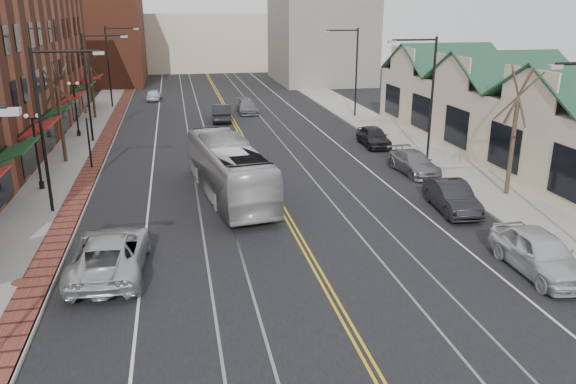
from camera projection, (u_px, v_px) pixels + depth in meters
name	position (u px, v px, depth m)	size (l,w,h in m)	color
ground	(380.00, 382.00, 15.59)	(160.00, 160.00, 0.00)	black
sidewalk_left	(57.00, 189.00, 31.94)	(4.00, 120.00, 0.15)	gray
sidewalk_right	(447.00, 166.00, 36.44)	(4.00, 120.00, 0.15)	gray
building_right	(535.00, 129.00, 36.87)	(8.00, 36.00, 4.60)	beige
backdrop_left	(88.00, 30.00, 75.58)	(14.00, 18.00, 14.00)	brown
backdrop_mid	(203.00, 42.00, 93.33)	(22.00, 14.00, 9.00)	beige
backdrop_right	(320.00, 41.00, 77.21)	(12.00, 16.00, 11.00)	slate
streetlight_l_1	(49.00, 114.00, 26.85)	(3.33, 0.25, 8.00)	black
streetlight_l_2	(92.00, 76.00, 41.75)	(3.33, 0.25, 8.00)	black
streetlight_l_3	(113.00, 58.00, 56.65)	(3.33, 0.25, 8.00)	black
streetlight_r_1	(426.00, 86.00, 36.58)	(3.33, 0.25, 8.00)	black
streetlight_r_2	(352.00, 63.00, 51.47)	(3.33, 0.25, 8.00)	black
lamppost_l_2	(37.00, 153.00, 31.13)	(0.84, 0.28, 4.27)	black
lamppost_l_3	(76.00, 110.00, 44.16)	(0.84, 0.28, 4.27)	black
tree_left_near	(60.00, 111.00, 36.36)	(1.78, 1.37, 6.48)	#382B21
tree_left_far	(92.00, 84.00, 51.33)	(1.66, 1.28, 6.02)	#382B21
tree_right_mid	(514.00, 129.00, 29.80)	(1.90, 1.46, 6.93)	#382B21
manhole_far	(20.00, 282.00, 20.89)	(0.60, 0.60, 0.02)	#592D19
traffic_signal	(88.00, 134.00, 35.22)	(0.18, 0.15, 3.80)	black
transit_bus	(229.00, 169.00, 30.42)	(2.60, 11.10, 3.09)	#B3B2B5
parked_suv	(110.00, 253.00, 21.75)	(2.72, 5.89, 1.64)	#B4B8BC
parked_car_a	(540.00, 253.00, 21.78)	(1.99, 4.94, 1.68)	silver
parked_car_b	(452.00, 197.00, 28.47)	(1.59, 4.56, 1.50)	black
parked_car_c	(414.00, 163.00, 35.02)	(1.89, 4.65, 1.35)	slate
parked_car_d	(374.00, 136.00, 41.84)	(1.75, 4.36, 1.48)	black
distant_car_left	(222.00, 113.00, 51.13)	(1.66, 4.75, 1.57)	black
distant_car_right	(247.00, 106.00, 55.06)	(1.84, 4.53, 1.31)	slate
distant_car_far	(154.00, 95.00, 62.57)	(1.51, 3.77, 1.28)	silver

